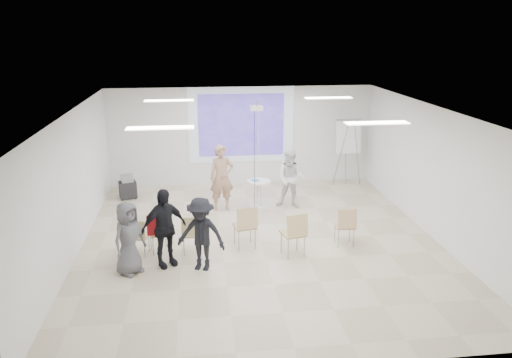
{
  "coord_description": "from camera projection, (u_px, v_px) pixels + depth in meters",
  "views": [
    {
      "loc": [
        -1.37,
        -10.39,
        4.68
      ],
      "look_at": [
        0.0,
        0.8,
        1.25
      ],
      "focal_mm": 35.0,
      "sensor_mm": 36.0,
      "label": 1
    }
  ],
  "objects": [
    {
      "name": "ceiling_projector",
      "position": [
        257.0,
        114.0,
        12.03
      ],
      "size": [
        0.3,
        0.25,
        3.0
      ],
      "color": "white",
      "rests_on": "ceiling"
    },
    {
      "name": "projection_halo",
      "position": [
        241.0,
        125.0,
        15.11
      ],
      "size": [
        3.2,
        0.01,
        2.3
      ],
      "primitive_type": "cube",
      "color": "silver",
      "rests_on": "wall_back"
    },
    {
      "name": "pedestal_table",
      "position": [
        259.0,
        192.0,
        13.39
      ],
      "size": [
        0.83,
        0.83,
        0.79
      ],
      "rotation": [
        0.0,
        0.0,
        0.39
      ],
      "color": "white",
      "rests_on": "floor"
    },
    {
      "name": "fluor_panel_se",
      "position": [
        377.0,
        123.0,
        9.33
      ],
      "size": [
        1.2,
        0.3,
        0.02
      ],
      "primitive_type": "cube",
      "color": "white",
      "rests_on": "ceiling"
    },
    {
      "name": "flipchart_easel",
      "position": [
        348.0,
        137.0,
        15.05
      ],
      "size": [
        0.9,
        0.67,
        2.07
      ],
      "rotation": [
        0.0,
        0.0,
        -0.0
      ],
      "color": "gray",
      "rests_on": "floor"
    },
    {
      "name": "chair_left_mid",
      "position": [
        159.0,
        231.0,
        10.67
      ],
      "size": [
        0.49,
        0.51,
        0.86
      ],
      "rotation": [
        0.0,
        0.0,
        0.23
      ],
      "color": "tan",
      "rests_on": "floor"
    },
    {
      "name": "wall_back",
      "position": [
        241.0,
        136.0,
        15.27
      ],
      "size": [
        8.0,
        0.1,
        3.0
      ],
      "primitive_type": "cube",
      "color": "silver",
      "rests_on": "floor"
    },
    {
      "name": "wall_left",
      "position": [
        70.0,
        185.0,
        10.48
      ],
      "size": [
        0.1,
        9.0,
        3.0
      ],
      "primitive_type": "cube",
      "color": "silver",
      "rests_on": "floor"
    },
    {
      "name": "audience_left",
      "position": [
        164.0,
        222.0,
        9.98
      ],
      "size": [
        1.28,
        1.1,
        1.88
      ],
      "primitive_type": "imported",
      "rotation": [
        0.0,
        0.0,
        0.5
      ],
      "color": "black",
      "rests_on": "floor"
    },
    {
      "name": "controller_left",
      "position": [
        228.0,
        159.0,
        13.28
      ],
      "size": [
        0.06,
        0.13,
        0.04
      ],
      "primitive_type": "cube",
      "rotation": [
        0.0,
        0.0,
        0.12
      ],
      "color": "white",
      "rests_on": "player_left"
    },
    {
      "name": "player_right",
      "position": [
        291.0,
        175.0,
        13.35
      ],
      "size": [
        1.03,
        0.93,
        1.77
      ],
      "primitive_type": "imported",
      "rotation": [
        0.0,
        0.0,
        -0.33
      ],
      "color": "white",
      "rests_on": "floor"
    },
    {
      "name": "chair_far_left",
      "position": [
        138.0,
        234.0,
        10.54
      ],
      "size": [
        0.46,
        0.49,
        0.83
      ],
      "rotation": [
        0.0,
        0.0,
        -0.21
      ],
      "color": "tan",
      "rests_on": "floor"
    },
    {
      "name": "chair_right_inner",
      "position": [
        295.0,
        231.0,
        10.47
      ],
      "size": [
        0.56,
        0.59,
        0.99
      ],
      "rotation": [
        0.0,
        0.0,
        0.23
      ],
      "color": "tan",
      "rests_on": "floor"
    },
    {
      "name": "projection_image",
      "position": [
        241.0,
        125.0,
        15.09
      ],
      "size": [
        2.6,
        0.01,
        1.9
      ],
      "primitive_type": "cube",
      "color": "#4734B1",
      "rests_on": "wall_back"
    },
    {
      "name": "chair_right_far",
      "position": [
        346.0,
        224.0,
        11.01
      ],
      "size": [
        0.44,
        0.47,
        0.9
      ],
      "rotation": [
        0.0,
        0.0,
        -0.04
      ],
      "color": "tan",
      "rests_on": "floor"
    },
    {
      "name": "audience_mid",
      "position": [
        201.0,
        229.0,
        9.85
      ],
      "size": [
        1.25,
        0.96,
        1.72
      ],
      "primitive_type": "imported",
      "rotation": [
        0.0,
        0.0,
        -0.36
      ],
      "color": "black",
      "rests_on": "floor"
    },
    {
      "name": "red_jacket",
      "position": [
        158.0,
        224.0,
        10.46
      ],
      "size": [
        0.46,
        0.2,
        0.43
      ],
      "primitive_type": "cube",
      "rotation": [
        0.0,
        0.0,
        0.23
      ],
      "color": "maroon",
      "rests_on": "chair_left_mid"
    },
    {
      "name": "fluor_panel_ne",
      "position": [
        328.0,
        98.0,
        12.66
      ],
      "size": [
        1.2,
        0.3,
        0.02
      ],
      "primitive_type": "cube",
      "color": "white",
      "rests_on": "ceiling"
    },
    {
      "name": "ceiling",
      "position": [
        261.0,
        108.0,
        10.5
      ],
      "size": [
        8.0,
        9.0,
        0.1
      ],
      "primitive_type": "cube",
      "color": "white",
      "rests_on": "wall_back"
    },
    {
      "name": "fluor_panel_nw",
      "position": [
        169.0,
        101.0,
        12.19
      ],
      "size": [
        1.2,
        0.3,
        0.02
      ],
      "primitive_type": "cube",
      "color": "white",
      "rests_on": "ceiling"
    },
    {
      "name": "av_cart",
      "position": [
        128.0,
        187.0,
        14.18
      ],
      "size": [
        0.55,
        0.48,
        0.7
      ],
      "rotation": [
        0.0,
        0.0,
        0.26
      ],
      "color": "black",
      "rests_on": "floor"
    },
    {
      "name": "laptop",
      "position": [
        191.0,
        232.0,
        10.71
      ],
      "size": [
        0.33,
        0.25,
        0.03
      ],
      "primitive_type": "imported",
      "rotation": [
        0.0,
        0.0,
        3.18
      ],
      "color": "black",
      "rests_on": "chair_left_inner"
    },
    {
      "name": "fluor_panel_sw",
      "position": [
        160.0,
        128.0,
        8.87
      ],
      "size": [
        1.2,
        0.3,
        0.02
      ],
      "primitive_type": "cube",
      "color": "white",
      "rests_on": "ceiling"
    },
    {
      "name": "controller_right",
      "position": [
        283.0,
        162.0,
        13.47
      ],
      "size": [
        0.08,
        0.13,
        0.04
      ],
      "primitive_type": "cube",
      "rotation": [
        0.0,
        0.0,
        -0.33
      ],
      "color": "white",
      "rests_on": "player_right"
    },
    {
      "name": "wall_right",
      "position": [
        435.0,
        172.0,
        11.42
      ],
      "size": [
        0.1,
        9.0,
        3.0
      ],
      "primitive_type": "cube",
      "color": "silver",
      "rests_on": "floor"
    },
    {
      "name": "floor",
      "position": [
        260.0,
        243.0,
        11.4
      ],
      "size": [
        8.0,
        9.0,
        0.1
      ],
      "primitive_type": "cube",
      "color": "beige",
      "rests_on": "ground"
    },
    {
      "name": "chair_center",
      "position": [
        246.0,
        224.0,
        10.87
      ],
      "size": [
        0.54,
        0.57,
        0.98
      ],
      "rotation": [
        0.0,
        0.0,
        0.18
      ],
      "color": "tan",
      "rests_on": "floor"
    },
    {
      "name": "player_left",
      "position": [
        222.0,
        173.0,
        13.11
      ],
      "size": [
        0.78,
        0.58,
        2.0
      ],
      "primitive_type": "imported",
      "rotation": [
        0.0,
        0.0,
        0.12
      ],
      "color": "tan",
      "rests_on": "floor"
    },
    {
      "name": "audience_outer",
      "position": [
        128.0,
        234.0,
        9.7
      ],
      "size": [
        0.93,
        0.96,
        1.66
      ],
      "primitive_type": "imported",
      "rotation": [
        0.0,
        0.0,
        0.87
      ],
      "color": "#59595E",
      "rests_on": "floor"
    },
    {
      "name": "chair_left_inner",
      "position": [
        191.0,
        232.0,
        10.6
      ],
      "size": [
        0.43,
        0.46,
        0.88
      ],
      "rotation": [
        0.0,
        0.0,
        0.04
      ],
      "color": "tan",
      "rests_on": "floor"
    }
  ]
}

